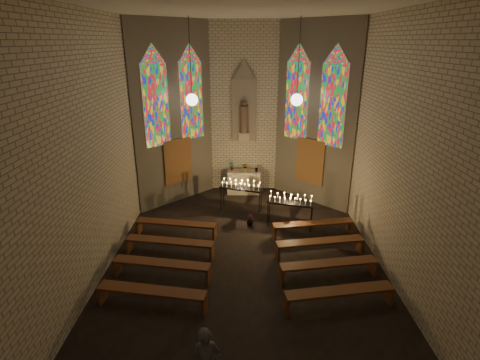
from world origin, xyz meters
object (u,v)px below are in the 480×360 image
object	(u,v)px
votive_stand_right	(290,201)
altar	(244,182)
votive_stand_left	(241,186)
aisle_flower_pot	(250,220)

from	to	relation	value
votive_stand_right	altar	bearing A→B (deg)	132.50
votive_stand_left	altar	bearing A→B (deg)	103.87
altar	votive_stand_left	size ratio (longest dim) A/B	0.84
altar	votive_stand_right	xyz separation A→B (m)	(1.60, -3.18, 0.52)
aisle_flower_pot	votive_stand_right	xyz separation A→B (m)	(1.40, -0.13, 0.81)
votive_stand_right	aisle_flower_pot	bearing A→B (deg)	-169.39
altar	aisle_flower_pot	bearing A→B (deg)	-86.26
altar	aisle_flower_pot	size ratio (longest dim) A/B	3.37
altar	votive_stand_left	bearing A→B (deg)	-93.59
aisle_flower_pot	votive_stand_left	world-z (taller)	votive_stand_left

